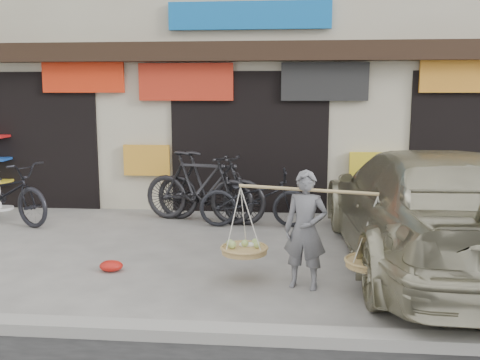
# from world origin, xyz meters

# --- Properties ---
(ground) EXTENTS (70.00, 70.00, 0.00)m
(ground) POSITION_xyz_m (0.00, 0.00, 0.00)
(ground) COLOR gray
(ground) RESTS_ON ground
(kerb) EXTENTS (70.00, 0.25, 0.12)m
(kerb) POSITION_xyz_m (0.00, -2.00, 0.06)
(kerb) COLOR gray
(kerb) RESTS_ON ground
(shophouse_block) EXTENTS (14.00, 6.32, 7.00)m
(shophouse_block) POSITION_xyz_m (-0.00, 6.42, 3.45)
(shophouse_block) COLOR #BFB79B
(shophouse_block) RESTS_ON ground
(street_vendor) EXTENTS (2.03, 0.94, 1.41)m
(street_vendor) POSITION_xyz_m (0.97, -0.55, 0.64)
(street_vendor) COLOR slate
(street_vendor) RESTS_ON ground
(bike_0) EXTENTS (2.23, 1.56, 1.11)m
(bike_0) POSITION_xyz_m (-4.23, 2.20, 0.56)
(bike_0) COLOR black
(bike_0) RESTS_ON ground
(bike_1) EXTENTS (2.20, 1.15, 1.27)m
(bike_1) POSITION_xyz_m (-0.84, 2.57, 0.63)
(bike_1) COLOR black
(bike_1) RESTS_ON ground
(bike_2) EXTENTS (1.96, 0.80, 1.01)m
(bike_2) POSITION_xyz_m (0.19, 2.33, 0.50)
(bike_2) COLOR black
(bike_2) RESTS_ON ground
(bike_3) EXTENTS (2.20, 1.15, 1.27)m
(bike_3) POSITION_xyz_m (-0.63, 2.57, 0.63)
(bike_3) COLOR black
(bike_3) RESTS_ON ground
(suv) EXTENTS (2.39, 5.53, 1.59)m
(suv) POSITION_xyz_m (2.60, 0.45, 0.79)
(suv) COLOR #B3AE90
(suv) RESTS_ON ground
(red_bag) EXTENTS (0.31, 0.25, 0.14)m
(red_bag) POSITION_xyz_m (-1.53, -0.19, 0.07)
(red_bag) COLOR red
(red_bag) RESTS_ON ground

